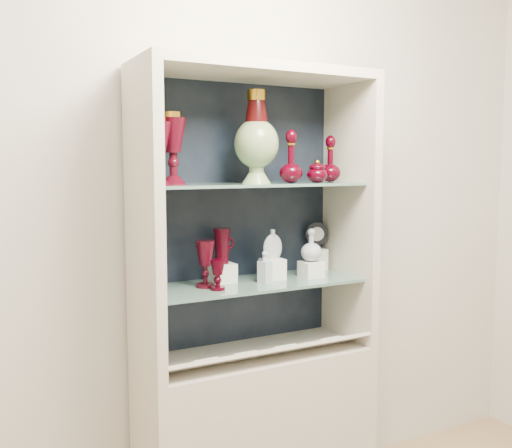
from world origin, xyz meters
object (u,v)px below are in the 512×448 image
pedestal_lamp_right (173,148)px  clear_round_decanter (311,246)px  enamel_urn (256,137)px  ruby_goblet_tall (205,264)px  cobalt_goblet (154,268)px  cameo_medallion (317,235)px  clear_square_bottle (265,267)px  lidded_bowl (317,171)px  ruby_pitcher (222,246)px  ruby_goblet_small (218,275)px  ruby_decanter_a (291,153)px  ruby_decanter_b (330,157)px  pedestal_lamp_left (158,151)px  flat_flask (273,244)px

pedestal_lamp_right → clear_round_decanter: (0.62, -0.04, -0.42)m
enamel_urn → ruby_goblet_tall: bearing=173.7°
enamel_urn → cobalt_goblet: enamel_urn is taller
ruby_goblet_tall → cameo_medallion: bearing=10.2°
pedestal_lamp_right → clear_square_bottle: pedestal_lamp_right is taller
lidded_bowl → ruby_pitcher: size_ratio=0.66×
cobalt_goblet → ruby_goblet_small: bearing=-12.9°
ruby_decanter_a → ruby_goblet_small: (-0.34, 0.00, -0.48)m
cobalt_goblet → ruby_pitcher: bearing=13.5°
ruby_decanter_b → lidded_bowl: ruby_decanter_b is taller
pedestal_lamp_left → ruby_goblet_small: size_ratio=2.09×
pedestal_lamp_left → clear_round_decanter: bearing=2.9°
pedestal_lamp_left → cobalt_goblet: size_ratio=1.27×
clear_square_bottle → cobalt_goblet: bearing=177.9°
ruby_decanter_b → ruby_pitcher: size_ratio=1.45×
ruby_goblet_small → flat_flask: flat_flask is taller
cameo_medallion → clear_round_decanter: bearing=-111.4°
lidded_bowl → cobalt_goblet: 0.80m
ruby_decanter_b → cobalt_goblet: (-0.82, -0.01, -0.43)m
enamel_urn → lidded_bowl: (0.26, -0.06, -0.14)m
pedestal_lamp_right → ruby_goblet_tall: bearing=-5.3°
pedestal_lamp_right → cameo_medallion: (0.74, 0.10, -0.39)m
ruby_goblet_small → ruby_decanter_a: bearing=-0.2°
ruby_pitcher → cameo_medallion: (0.51, 0.05, 0.01)m
ruby_decanter_a → flat_flask: ruby_decanter_a is taller
pedestal_lamp_right → ruby_goblet_small: pedestal_lamp_right is taller
ruby_decanter_a → clear_round_decanter: size_ratio=1.78×
pedestal_lamp_right → cameo_medallion: size_ratio=2.14×
ruby_decanter_a → cobalt_goblet: size_ratio=1.24×
pedestal_lamp_right → lidded_bowl: pedestal_lamp_right is taller
pedestal_lamp_right → enamel_urn: (0.35, -0.04, 0.05)m
ruby_decanter_b → clear_round_decanter: (-0.11, -0.02, -0.39)m
lidded_bowl → clear_round_decanter: size_ratio=0.71×
flat_flask → ruby_goblet_tall: bearing=177.1°
pedestal_lamp_left → ruby_decanter_a: (0.57, -0.01, -0.00)m
cobalt_goblet → cameo_medallion: size_ratio=1.53×
pedestal_lamp_left → flat_flask: size_ratio=1.91×
lidded_bowl → flat_flask: lidded_bowl is taller
enamel_urn → clear_square_bottle: enamel_urn is taller
flat_flask → clear_round_decanter: 0.18m
ruby_decanter_a → lidded_bowl: bearing=-5.4°
ruby_decanter_b → enamel_urn: bearing=-177.4°
ruby_goblet_tall → clear_square_bottle: 0.26m
cameo_medallion → lidded_bowl: bearing=-104.6°
cobalt_goblet → cameo_medallion: (0.84, 0.13, 0.07)m
pedestal_lamp_left → cobalt_goblet: 0.45m
flat_flask → ruby_pitcher: bearing=162.1°
pedestal_lamp_right → enamel_urn: size_ratio=0.74×
clear_square_bottle → flat_flask: flat_flask is taller
pedestal_lamp_right → flat_flask: bearing=-0.2°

